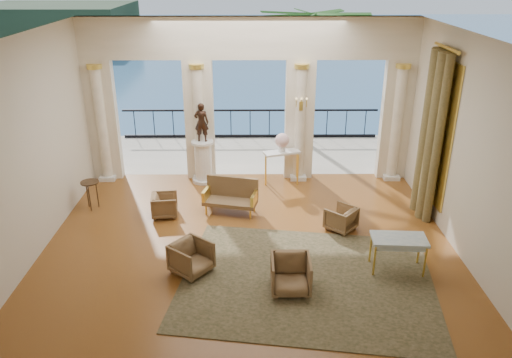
{
  "coord_description": "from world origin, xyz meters",
  "views": [
    {
      "loc": [
        0.08,
        -9.63,
        5.77
      ],
      "look_at": [
        0.16,
        0.6,
        1.32
      ],
      "focal_mm": 35.0,
      "sensor_mm": 36.0,
      "label": 1
    }
  ],
  "objects_px": {
    "armchair_a": "(191,257)",
    "settee": "(231,196)",
    "armchair_b": "(291,273)",
    "armchair_d": "(165,204)",
    "statue": "(201,122)",
    "console_table": "(282,157)",
    "game_table": "(399,241)",
    "side_table": "(90,185)",
    "armchair_c": "(341,217)",
    "pedestal": "(203,162)"
  },
  "relations": [
    {
      "from": "armchair_a",
      "to": "settee",
      "type": "bearing_deg",
      "value": 24.54
    },
    {
      "from": "armchair_a",
      "to": "console_table",
      "type": "height_order",
      "value": "console_table"
    },
    {
      "from": "armchair_b",
      "to": "armchair_a",
      "type": "bearing_deg",
      "value": 162.45
    },
    {
      "from": "armchair_b",
      "to": "pedestal",
      "type": "bearing_deg",
      "value": 112.32
    },
    {
      "from": "side_table",
      "to": "pedestal",
      "type": "bearing_deg",
      "value": 32.32
    },
    {
      "from": "armchair_b",
      "to": "statue",
      "type": "distance_m",
      "value": 5.79
    },
    {
      "from": "game_table",
      "to": "statue",
      "type": "height_order",
      "value": "statue"
    },
    {
      "from": "armchair_d",
      "to": "statue",
      "type": "relative_size",
      "value": 0.58
    },
    {
      "from": "pedestal",
      "to": "armchair_a",
      "type": "bearing_deg",
      "value": -87.96
    },
    {
      "from": "armchair_d",
      "to": "statue",
      "type": "height_order",
      "value": "statue"
    },
    {
      "from": "statue",
      "to": "pedestal",
      "type": "bearing_deg",
      "value": 109.34
    },
    {
      "from": "armchair_c",
      "to": "pedestal",
      "type": "distance_m",
      "value": 4.48
    },
    {
      "from": "armchair_d",
      "to": "statue",
      "type": "distance_m",
      "value": 2.68
    },
    {
      "from": "armchair_a",
      "to": "console_table",
      "type": "distance_m",
      "value": 4.91
    },
    {
      "from": "armchair_a",
      "to": "statue",
      "type": "relative_size",
      "value": 0.67
    },
    {
      "from": "armchair_b",
      "to": "game_table",
      "type": "bearing_deg",
      "value": 17.32
    },
    {
      "from": "armchair_a",
      "to": "console_table",
      "type": "relative_size",
      "value": 0.67
    },
    {
      "from": "statue",
      "to": "console_table",
      "type": "height_order",
      "value": "statue"
    },
    {
      "from": "game_table",
      "to": "side_table",
      "type": "height_order",
      "value": "game_table"
    },
    {
      "from": "armchair_b",
      "to": "game_table",
      "type": "relative_size",
      "value": 0.68
    },
    {
      "from": "settee",
      "to": "side_table",
      "type": "height_order",
      "value": "settee"
    },
    {
      "from": "armchair_d",
      "to": "console_table",
      "type": "height_order",
      "value": "console_table"
    },
    {
      "from": "armchair_d",
      "to": "game_table",
      "type": "bearing_deg",
      "value": -122.25
    },
    {
      "from": "statue",
      "to": "side_table",
      "type": "xyz_separation_m",
      "value": [
        -2.69,
        -1.7,
        -1.12
      ]
    },
    {
      "from": "armchair_d",
      "to": "game_table",
      "type": "xyz_separation_m",
      "value": [
        5.08,
        -2.41,
        0.35
      ]
    },
    {
      "from": "pedestal",
      "to": "console_table",
      "type": "height_order",
      "value": "pedestal"
    },
    {
      "from": "armchair_a",
      "to": "armchair_b",
      "type": "bearing_deg",
      "value": -68.83
    },
    {
      "from": "statue",
      "to": "game_table",
      "type": "bearing_deg",
      "value": 138.87
    },
    {
      "from": "armchair_c",
      "to": "side_table",
      "type": "bearing_deg",
      "value": -58.79
    },
    {
      "from": "armchair_b",
      "to": "settee",
      "type": "relative_size",
      "value": 0.54
    },
    {
      "from": "statue",
      "to": "armchair_a",
      "type": "bearing_deg",
      "value": 97.34
    },
    {
      "from": "armchair_d",
      "to": "pedestal",
      "type": "xyz_separation_m",
      "value": [
        0.77,
        2.13,
        0.27
      ]
    },
    {
      "from": "game_table",
      "to": "side_table",
      "type": "distance_m",
      "value": 7.55
    },
    {
      "from": "armchair_b",
      "to": "armchair_d",
      "type": "xyz_separation_m",
      "value": [
        -2.88,
        3.09,
        -0.07
      ]
    },
    {
      "from": "armchair_c",
      "to": "game_table",
      "type": "height_order",
      "value": "game_table"
    },
    {
      "from": "pedestal",
      "to": "console_table",
      "type": "distance_m",
      "value": 2.23
    },
    {
      "from": "settee",
      "to": "console_table",
      "type": "distance_m",
      "value": 2.24
    },
    {
      "from": "armchair_a",
      "to": "settee",
      "type": "xyz_separation_m",
      "value": [
        0.69,
        2.7,
        0.07
      ]
    },
    {
      "from": "side_table",
      "to": "armchair_d",
      "type": "bearing_deg",
      "value": -12.5
    },
    {
      "from": "armchair_a",
      "to": "armchair_d",
      "type": "bearing_deg",
      "value": 59.71
    },
    {
      "from": "armchair_d",
      "to": "armchair_b",
      "type": "bearing_deg",
      "value": -143.84
    },
    {
      "from": "statue",
      "to": "armchair_d",
      "type": "bearing_deg",
      "value": 75.42
    },
    {
      "from": "armchair_d",
      "to": "armchair_a",
      "type": "bearing_deg",
      "value": -166.13
    },
    {
      "from": "armchair_c",
      "to": "pedestal",
      "type": "relative_size",
      "value": 0.52
    },
    {
      "from": "pedestal",
      "to": "side_table",
      "type": "height_order",
      "value": "pedestal"
    },
    {
      "from": "pedestal",
      "to": "statue",
      "type": "height_order",
      "value": "statue"
    },
    {
      "from": "armchair_a",
      "to": "console_table",
      "type": "xyz_separation_m",
      "value": [
        2.05,
        4.44,
        0.43
      ]
    },
    {
      "from": "armchair_c",
      "to": "console_table",
      "type": "xyz_separation_m",
      "value": [
        -1.24,
        2.7,
        0.48
      ]
    },
    {
      "from": "armchair_b",
      "to": "armchair_c",
      "type": "bearing_deg",
      "value": 60.67
    },
    {
      "from": "armchair_d",
      "to": "console_table",
      "type": "relative_size",
      "value": 0.59
    }
  ]
}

